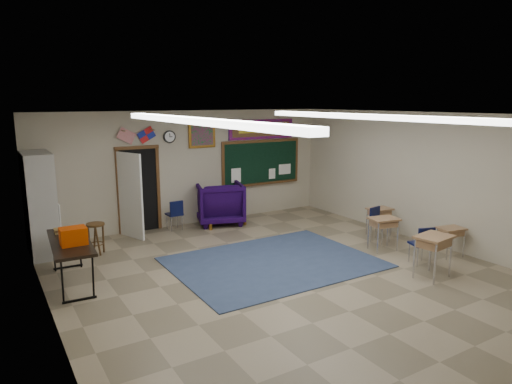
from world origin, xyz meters
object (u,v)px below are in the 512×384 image
student_desk_front_right (379,220)px  folding_table (72,260)px  wingback_armchair (220,203)px  wooden_stool (96,238)px  student_desk_front_left (383,232)px

student_desk_front_right → folding_table: size_ratio=0.34×
wingback_armchair → folding_table: size_ratio=0.62×
student_desk_front_right → wooden_stool: size_ratio=1.00×
student_desk_front_right → wooden_stool: (-6.23, 2.16, -0.03)m
folding_table → wooden_stool: bearing=66.5°
student_desk_front_left → student_desk_front_right: student_desk_front_left is taller
student_desk_front_right → wooden_stool: 6.60m
wingback_armchair → student_desk_front_right: (2.83, -3.03, -0.18)m
student_desk_front_right → folding_table: bearing=-179.7°
student_desk_front_right → folding_table: (-6.97, 0.72, 0.06)m
wingback_armchair → student_desk_front_right: wingback_armchair is taller
wingback_armchair → wooden_stool: bearing=31.6°
wingback_armchair → folding_table: wingback_armchair is taller
student_desk_front_left → folding_table: folding_table is taller
wingback_armchair → folding_table: bearing=46.5°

